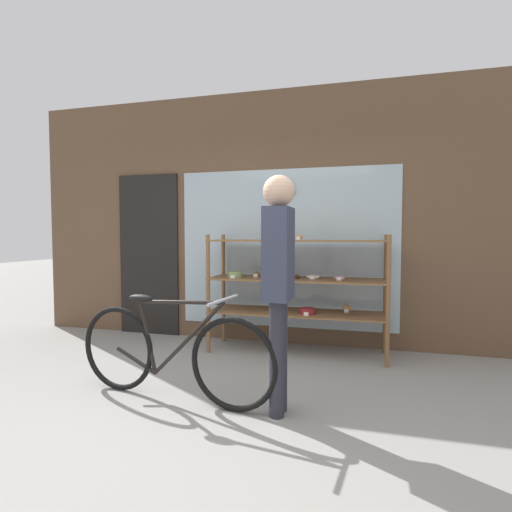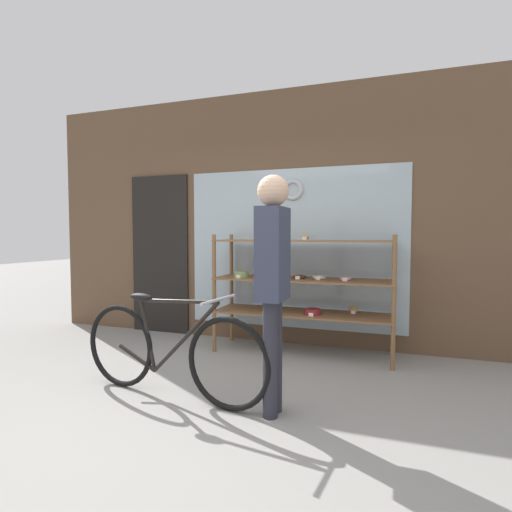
% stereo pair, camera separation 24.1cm
% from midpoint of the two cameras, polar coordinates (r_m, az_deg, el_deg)
% --- Properties ---
extents(ground_plane, '(30.00, 30.00, 0.00)m').
position_cam_midpoint_polar(ground_plane, '(3.01, -11.53, -22.98)').
color(ground_plane, gray).
extents(storefront_facade, '(6.37, 0.13, 3.05)m').
position_cam_midpoint_polar(storefront_facade, '(4.90, 0.14, 5.12)').
color(storefront_facade, brown).
rests_on(storefront_facade, ground_plane).
extents(display_case, '(1.95, 0.55, 1.32)m').
position_cam_midpoint_polar(display_case, '(4.43, 4.19, -3.53)').
color(display_case, brown).
rests_on(display_case, ground_plane).
extents(bicycle, '(1.79, 0.46, 0.84)m').
position_cam_midpoint_polar(bicycle, '(3.35, -14.12, -13.29)').
color(bicycle, black).
rests_on(bicycle, ground_plane).
extents(pedestrian, '(0.23, 0.32, 1.75)m').
position_cam_midpoint_polar(pedestrian, '(2.89, 0.87, -2.48)').
color(pedestrian, '#282833').
rests_on(pedestrian, ground_plane).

